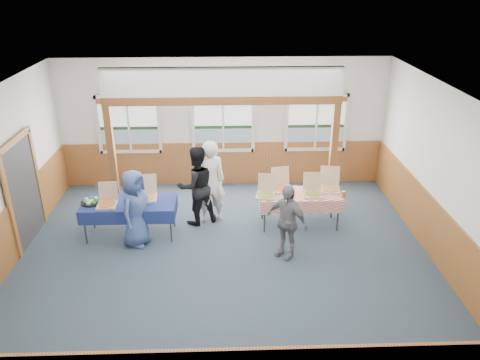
% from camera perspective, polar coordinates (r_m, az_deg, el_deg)
% --- Properties ---
extents(floor, '(8.00, 8.00, 0.00)m').
position_cam_1_polar(floor, '(9.10, -1.87, -9.52)').
color(floor, '#2A3944').
rests_on(floor, ground).
extents(ceiling, '(8.00, 8.00, 0.00)m').
position_cam_1_polar(ceiling, '(7.78, -2.19, 10.43)').
color(ceiling, white).
rests_on(ceiling, wall_back).
extents(wall_back, '(8.00, 0.00, 8.00)m').
position_cam_1_polar(wall_back, '(11.58, -2.08, 6.93)').
color(wall_back, silver).
rests_on(wall_back, floor).
extents(wall_front, '(8.00, 0.00, 8.00)m').
position_cam_1_polar(wall_front, '(5.34, -1.87, -16.26)').
color(wall_front, silver).
rests_on(wall_front, floor).
extents(wall_right, '(0.00, 8.00, 8.00)m').
position_cam_1_polar(wall_right, '(9.22, 23.71, 0.07)').
color(wall_right, silver).
rests_on(wall_right, floor).
extents(wainscot_back, '(7.98, 0.05, 1.10)m').
position_cam_1_polar(wainscot_back, '(11.92, -2.00, 2.08)').
color(wainscot_back, brown).
rests_on(wainscot_back, floor).
extents(wainscot_left, '(0.05, 6.98, 1.10)m').
position_cam_1_polar(wainscot_left, '(9.67, -26.34, -6.31)').
color(wainscot_left, brown).
rests_on(wainscot_left, floor).
extents(wainscot_right, '(0.05, 6.98, 1.10)m').
position_cam_1_polar(wainscot_right, '(9.65, 22.53, -5.62)').
color(wainscot_right, brown).
rests_on(wainscot_right, floor).
extents(cased_opening, '(0.06, 1.30, 2.10)m').
position_cam_1_polar(cased_opening, '(10.17, -24.90, -1.33)').
color(cased_opening, '#2D2D2D').
rests_on(cased_opening, wall_left).
extents(window_left, '(1.56, 0.10, 1.46)m').
position_cam_1_polar(window_left, '(11.75, -13.45, 6.93)').
color(window_left, silver).
rests_on(window_left, wall_back).
extents(window_mid, '(1.56, 0.10, 1.46)m').
position_cam_1_polar(window_mid, '(11.52, -2.08, 7.24)').
color(window_mid, silver).
rests_on(window_mid, wall_back).
extents(window_right, '(1.56, 0.10, 1.46)m').
position_cam_1_polar(window_right, '(11.74, 9.30, 7.27)').
color(window_right, silver).
rests_on(window_right, wall_back).
extents(post_left, '(0.15, 0.15, 2.40)m').
position_cam_1_polar(post_left, '(10.88, -15.32, 2.64)').
color(post_left, brown).
rests_on(post_left, floor).
extents(post_right, '(0.15, 0.15, 2.40)m').
position_cam_1_polar(post_right, '(10.87, 11.28, 3.03)').
color(post_right, brown).
rests_on(post_right, floor).
extents(cross_beam, '(5.15, 0.18, 0.18)m').
position_cam_1_polar(cross_beam, '(10.18, -2.14, 9.68)').
color(cross_beam, brown).
rests_on(cross_beam, post_left).
extents(table_left, '(1.97, 1.06, 0.76)m').
position_cam_1_polar(table_left, '(9.76, -13.37, -2.94)').
color(table_left, '#2D2D2D').
rests_on(table_left, floor).
extents(table_right, '(1.85, 1.18, 0.76)m').
position_cam_1_polar(table_right, '(9.95, 7.34, -1.93)').
color(table_right, '#2D2D2D').
rests_on(table_right, floor).
extents(pizza_box_a, '(0.39, 0.47, 0.41)m').
position_cam_1_polar(pizza_box_a, '(9.70, -15.88, -2.61)').
color(pizza_box_a, tan).
rests_on(pizza_box_a, table_left).
extents(pizza_box_b, '(0.44, 0.52, 0.44)m').
position_cam_1_polar(pizza_box_b, '(9.79, -11.28, -1.86)').
color(pizza_box_b, tan).
rests_on(pizza_box_b, table_left).
extents(pizza_box_c, '(0.46, 0.52, 0.41)m').
position_cam_1_polar(pizza_box_c, '(9.71, 3.15, -1.61)').
color(pizza_box_c, tan).
rests_on(pizza_box_c, table_right).
extents(pizza_box_d, '(0.47, 0.54, 0.43)m').
position_cam_1_polar(pizza_box_d, '(10.01, 5.20, -0.83)').
color(pizza_box_d, tan).
rests_on(pizza_box_d, table_right).
extents(pizza_box_e, '(0.39, 0.48, 0.42)m').
position_cam_1_polar(pizza_box_e, '(9.87, 8.89, -1.45)').
color(pizza_box_e, tan).
rests_on(pizza_box_e, table_right).
extents(pizza_box_f, '(0.48, 0.55, 0.45)m').
position_cam_1_polar(pizza_box_f, '(10.14, 10.92, -0.84)').
color(pizza_box_f, tan).
rests_on(pizza_box_f, table_right).
extents(veggie_tray, '(0.42, 0.42, 0.10)m').
position_cam_1_polar(veggie_tray, '(9.90, -17.68, -2.50)').
color(veggie_tray, black).
rests_on(veggie_tray, table_left).
extents(drink_glass, '(0.07, 0.07, 0.15)m').
position_cam_1_polar(drink_glass, '(9.84, 12.50, -1.76)').
color(drink_glass, '#A1631A').
rests_on(drink_glass, table_right).
extents(woman_white, '(0.78, 0.62, 1.86)m').
position_cam_1_polar(woman_white, '(9.97, -3.69, -0.22)').
color(woman_white, silver).
rests_on(woman_white, floor).
extents(woman_black, '(1.05, 0.96, 1.75)m').
position_cam_1_polar(woman_black, '(9.95, -5.34, -0.68)').
color(woman_black, black).
rests_on(woman_black, floor).
extents(man_blue, '(0.76, 0.91, 1.59)m').
position_cam_1_polar(man_blue, '(9.39, -12.66, -3.40)').
color(man_blue, '#37518B').
rests_on(man_blue, floor).
extents(person_grey, '(0.90, 0.85, 1.49)m').
position_cam_1_polar(person_grey, '(8.85, 5.70, -5.03)').
color(person_grey, slate).
rests_on(person_grey, floor).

